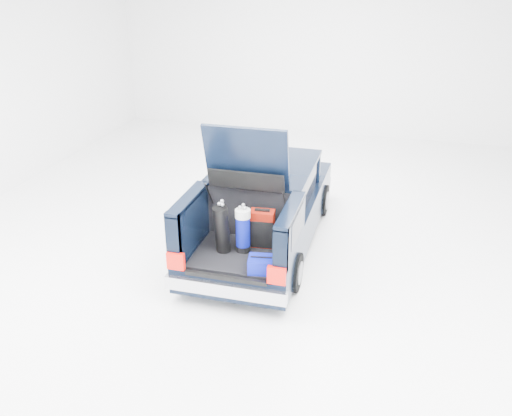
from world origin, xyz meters
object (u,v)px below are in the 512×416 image
(car, at_px, (265,206))
(red_suitcase, at_px, (262,228))
(blue_golf_bag, at_px, (243,230))
(blue_duffel, at_px, (264,265))
(black_golf_bag, at_px, (222,229))

(car, height_order, red_suitcase, car)
(red_suitcase, xyz_separation_m, blue_golf_bag, (-0.23, -0.24, 0.06))
(red_suitcase, bearing_deg, blue_duffel, -78.24)
(black_golf_bag, relative_size, blue_golf_bag, 1.08)
(blue_golf_bag, bearing_deg, black_golf_bag, -178.83)
(car, relative_size, red_suitcase, 7.63)
(red_suitcase, relative_size, blue_duffel, 1.24)
(blue_golf_bag, bearing_deg, blue_duffel, -66.81)
(black_golf_bag, bearing_deg, red_suitcase, 49.08)
(car, distance_m, blue_golf_bag, 1.53)
(car, xyz_separation_m, black_golf_bag, (-0.26, -1.61, 0.30))
(black_golf_bag, bearing_deg, car, 96.90)
(black_golf_bag, distance_m, blue_duffel, 0.89)
(car, distance_m, red_suitcase, 1.31)
(car, bearing_deg, blue_golf_bag, -88.48)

